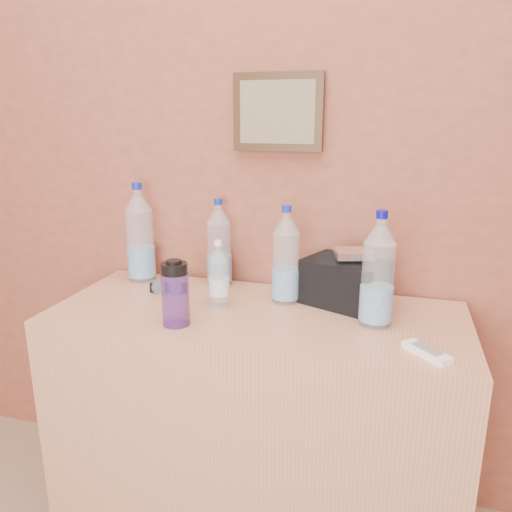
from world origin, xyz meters
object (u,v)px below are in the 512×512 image
at_px(pet_large_d, 378,276).
at_px(ac_remote, 427,352).
at_px(pet_large_b, 219,247).
at_px(nalgene_bottle, 175,293).
at_px(sunglasses, 168,288).
at_px(toiletry_bag, 345,279).
at_px(foil_packet, 353,253).
at_px(pet_large_c, 286,260).
at_px(pet_small, 219,278).
at_px(dresser, 256,423).
at_px(pet_large_a, 140,238).

bearing_deg(pet_large_d, ac_remote, -50.86).
xyz_separation_m(pet_large_b, pet_large_d, (0.56, -0.22, 0.01)).
distance_m(nalgene_bottle, ac_remote, 0.70).
height_order(pet_large_b, ac_remote, pet_large_b).
bearing_deg(pet_large_b, nalgene_bottle, -89.57).
bearing_deg(sunglasses, toiletry_bag, -6.64).
relative_size(nalgene_bottle, foil_packet, 1.76).
distance_m(pet_large_c, foil_packet, 0.22).
bearing_deg(pet_small, sunglasses, 161.27).
xyz_separation_m(dresser, pet_small, (-0.13, 0.01, 0.50)).
xyz_separation_m(pet_small, toiletry_bag, (0.38, 0.13, -0.01)).
distance_m(pet_small, foil_packet, 0.43).
bearing_deg(sunglasses, foil_packet, -9.12).
bearing_deg(dresser, sunglasses, 166.18).
bearing_deg(nalgene_bottle, sunglasses, 120.23).
relative_size(pet_small, foil_packet, 1.96).
bearing_deg(toiletry_bag, foil_packet, -22.75).
distance_m(ac_remote, toiletry_bag, 0.40).
bearing_deg(dresser, ac_remote, -18.95).
relative_size(sunglasses, ac_remote, 0.95).
height_order(dresser, ac_remote, ac_remote).
xyz_separation_m(sunglasses, ac_remote, (0.84, -0.25, -0.01)).
xyz_separation_m(pet_large_d, ac_remote, (0.14, -0.17, -0.14)).
height_order(dresser, toiletry_bag, toiletry_bag).
height_order(dresser, pet_large_a, pet_large_a).
bearing_deg(pet_large_c, ac_remote, -33.32).
distance_m(pet_large_c, toiletry_bag, 0.20).
xyz_separation_m(pet_large_b, toiletry_bag, (0.46, -0.08, -0.05)).
bearing_deg(sunglasses, dresser, -25.86).
height_order(nalgene_bottle, toiletry_bag, nalgene_bottle).
bearing_deg(dresser, pet_large_d, -0.34).
xyz_separation_m(pet_large_d, pet_small, (-0.49, 0.01, -0.05)).
distance_m(ac_remote, foil_packet, 0.40).
bearing_deg(ac_remote, nalgene_bottle, -135.82).
xyz_separation_m(pet_small, foil_packet, (0.41, 0.10, 0.08)).
relative_size(pet_large_a, foil_packet, 3.25).
distance_m(pet_large_c, sunglasses, 0.43).
bearing_deg(pet_small, pet_large_c, 27.61).
bearing_deg(nalgene_bottle, pet_large_d, 15.85).
bearing_deg(pet_large_a, pet_large_d, -12.61).
distance_m(sunglasses, foil_packet, 0.64).
relative_size(pet_large_c, pet_small, 1.47).
relative_size(pet_large_b, nalgene_bottle, 1.60).
relative_size(pet_large_d, toiletry_bag, 1.38).
bearing_deg(pet_large_a, toiletry_bag, -3.77).
distance_m(pet_large_c, pet_large_d, 0.31).
height_order(pet_large_b, pet_small, pet_large_b).
bearing_deg(pet_large_c, pet_large_b, 158.14).
relative_size(pet_small, sunglasses, 1.71).
xyz_separation_m(pet_large_a, pet_large_c, (0.56, -0.08, -0.02)).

